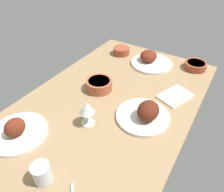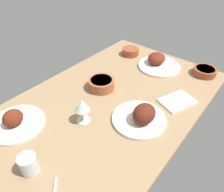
# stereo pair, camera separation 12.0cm
# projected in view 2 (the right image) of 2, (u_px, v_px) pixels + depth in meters

# --- Properties ---
(dining_table) EXTENTS (1.40, 0.90, 0.04)m
(dining_table) POSITION_uv_depth(u_px,v_px,m) (112.00, 101.00, 1.23)
(dining_table) COLOR #937551
(dining_table) RESTS_ON ground
(plate_near_viewer) EXTENTS (0.28, 0.28, 0.11)m
(plate_near_viewer) POSITION_uv_depth(u_px,v_px,m) (142.00, 116.00, 1.05)
(plate_near_viewer) COLOR silver
(plate_near_viewer) RESTS_ON dining_table
(plate_center_main) EXTENTS (0.29, 0.29, 0.09)m
(plate_center_main) POSITION_uv_depth(u_px,v_px,m) (158.00, 62.00, 1.48)
(plate_center_main) COLOR silver
(plate_center_main) RESTS_ON dining_table
(plate_far_side) EXTENTS (0.27, 0.27, 0.10)m
(plate_far_side) POSITION_uv_depth(u_px,v_px,m) (15.00, 122.00, 1.03)
(plate_far_side) COLOR silver
(plate_far_side) RESTS_ON dining_table
(bowl_pasta) EXTENTS (0.16, 0.16, 0.06)m
(bowl_pasta) POSITION_uv_depth(u_px,v_px,m) (101.00, 84.00, 1.27)
(bowl_pasta) COLOR #A35133
(bowl_pasta) RESTS_ON dining_table
(bowl_soup) EXTENTS (0.13, 0.13, 0.05)m
(bowl_soup) POSITION_uv_depth(u_px,v_px,m) (130.00, 51.00, 1.62)
(bowl_soup) COLOR brown
(bowl_soup) RESTS_ON dining_table
(bowl_potatoes) EXTENTS (0.15, 0.15, 0.05)m
(bowl_potatoes) POSITION_uv_depth(u_px,v_px,m) (205.00, 71.00, 1.40)
(bowl_potatoes) COLOR brown
(bowl_potatoes) RESTS_ON dining_table
(wine_glass) EXTENTS (0.08, 0.08, 0.14)m
(wine_glass) POSITION_uv_depth(u_px,v_px,m) (82.00, 106.00, 1.01)
(wine_glass) COLOR silver
(wine_glass) RESTS_ON dining_table
(water_tumbler) EXTENTS (0.07, 0.07, 0.09)m
(water_tumbler) POSITION_uv_depth(u_px,v_px,m) (29.00, 164.00, 0.83)
(water_tumbler) COLOR silver
(water_tumbler) RESTS_ON dining_table
(folded_napkin) EXTENTS (0.23, 0.19, 0.01)m
(folded_napkin) POSITION_uv_depth(u_px,v_px,m) (177.00, 101.00, 1.19)
(folded_napkin) COLOR white
(folded_napkin) RESTS_ON dining_table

